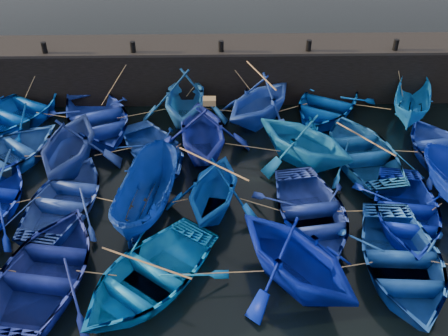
{
  "coord_description": "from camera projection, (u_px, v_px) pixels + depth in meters",
  "views": [
    {
      "loc": [
        -0.31,
        -11.92,
        11.83
      ],
      "look_at": [
        0.0,
        3.2,
        0.7
      ],
      "focal_mm": 40.0,
      "sensor_mm": 36.0,
      "label": 1
    }
  ],
  "objects": [
    {
      "name": "boat_11",
      "position": [
        363.0,
        150.0,
        20.0
      ],
      "size": [
        4.52,
        5.76,
        1.09
      ],
      "primitive_type": "imported",
      "rotation": [
        0.0,
        0.0,
        3.29
      ],
      "color": "navy",
      "rests_on": "ground"
    },
    {
      "name": "boat_14",
      "position": [
        66.0,
        198.0,
        17.67
      ],
      "size": [
        4.32,
        5.38,
        0.99
      ],
      "primitive_type": "imported",
      "rotation": [
        0.0,
        0.0,
        2.94
      ],
      "color": "#2846A6",
      "rests_on": "ground"
    },
    {
      "name": "boat_24",
      "position": [
        402.0,
        262.0,
        15.16
      ],
      "size": [
        4.04,
        5.43,
        1.08
      ],
      "primitive_type": "imported",
      "rotation": [
        0.0,
        0.0,
        -0.06
      ],
      "color": "#14479B",
      "rests_on": "ground"
    },
    {
      "name": "boat_8",
      "position": [
        154.0,
        150.0,
        20.22
      ],
      "size": [
        4.84,
        5.28,
        0.89
      ],
      "primitive_type": "imported",
      "rotation": [
        0.0,
        0.0,
        0.53
      ],
      "color": "navy",
      "rests_on": "ground"
    },
    {
      "name": "boat_22",
      "position": [
        147.0,
        276.0,
        14.74
      ],
      "size": [
        5.97,
        6.22,
        1.05
      ],
      "primitive_type": "imported",
      "rotation": [
        0.0,
        0.0,
        -0.66
      ],
      "color": "blue",
      "rests_on": "ground"
    },
    {
      "name": "bollard_2",
      "position": [
        221.0,
        46.0,
        22.65
      ],
      "size": [
        0.24,
        0.24,
        0.5
      ],
      "primitive_type": "cylinder",
      "color": "black",
      "rests_on": "quay_top"
    },
    {
      "name": "boat_6",
      "position": [
        1.0,
        156.0,
        19.65
      ],
      "size": [
        6.31,
        6.61,
        1.11
      ],
      "primitive_type": "imported",
      "rotation": [
        0.0,
        0.0,
        2.49
      ],
      "color": "#1A4BA3",
      "rests_on": "ground"
    },
    {
      "name": "boat_5",
      "position": [
        412.0,
        104.0,
        22.51
      ],
      "size": [
        3.06,
        4.51,
        1.63
      ],
      "primitive_type": "imported",
      "rotation": [
        0.0,
        0.0,
        -0.39
      ],
      "color": "blue",
      "rests_on": "ground"
    },
    {
      "name": "boat_9",
      "position": [
        202.0,
        130.0,
        20.01
      ],
      "size": [
        4.35,
        4.91,
        2.39
      ],
      "primitive_type": "imported",
      "rotation": [
        0.0,
        0.0,
        3.24
      ],
      "color": "navy",
      "rests_on": "ground"
    },
    {
      "name": "loose_oars",
      "position": [
        255.0,
        150.0,
        18.04
      ],
      "size": [
        10.23,
        11.64,
        1.33
      ],
      "color": "#99724C",
      "rests_on": "ground"
    },
    {
      "name": "bollard_3",
      "position": [
        309.0,
        45.0,
        22.71
      ],
      "size": [
        0.24,
        0.24,
        0.5
      ],
      "primitive_type": "cylinder",
      "color": "black",
      "rests_on": "quay_top"
    },
    {
      "name": "mooring_ropes",
      "position": [
        221.0,
        137.0,
        20.19
      ],
      "size": [
        17.91,
        11.63,
        2.1
      ],
      "color": "tan",
      "rests_on": "ground"
    },
    {
      "name": "wooden_crate",
      "position": [
        209.0,
        101.0,
        19.23
      ],
      "size": [
        0.5,
        0.4,
        0.25
      ],
      "primitive_type": "cube",
      "color": "olive",
      "rests_on": "boat_9"
    },
    {
      "name": "boat_12",
      "position": [
        447.0,
        153.0,
        19.91
      ],
      "size": [
        4.5,
        5.63,
        1.04
      ],
      "primitive_type": "imported",
      "rotation": [
        0.0,
        0.0,
        3.34
      ],
      "color": "#1A38AC",
      "rests_on": "ground"
    },
    {
      "name": "boat_21",
      "position": [
        46.0,
        271.0,
        14.84
      ],
      "size": [
        4.67,
        5.93,
        1.12
      ],
      "primitive_type": "imported",
      "rotation": [
        0.0,
        0.0,
        2.98
      ],
      "color": "navy",
      "rests_on": "ground"
    },
    {
      "name": "boat_15",
      "position": [
        146.0,
        195.0,
        17.19
      ],
      "size": [
        2.63,
        4.86,
        1.78
      ],
      "primitive_type": "imported",
      "rotation": [
        0.0,
        0.0,
        2.94
      ],
      "color": "navy",
      "rests_on": "ground"
    },
    {
      "name": "bollard_4",
      "position": [
        396.0,
        45.0,
        22.78
      ],
      "size": [
        0.24,
        0.24,
        0.5
      ],
      "primitive_type": "cylinder",
      "color": "black",
      "rests_on": "quay_top"
    },
    {
      "name": "boat_17",
      "position": [
        311.0,
        213.0,
        17.03
      ],
      "size": [
        4.17,
        5.34,
        1.01
      ],
      "primitive_type": "imported",
      "rotation": [
        0.0,
        0.0,
        0.15
      ],
      "color": "navy",
      "rests_on": "ground"
    },
    {
      "name": "boat_7",
      "position": [
        69.0,
        143.0,
        19.32
      ],
      "size": [
        4.26,
        4.8,
        2.33
      ],
      "primitive_type": "imported",
      "rotation": [
        0.0,
        0.0,
        3.04
      ],
      "color": "navy",
      "rests_on": "ground"
    },
    {
      "name": "bollard_1",
      "position": [
        133.0,
        47.0,
        22.58
      ],
      "size": [
        0.24,
        0.24,
        0.5
      ],
      "primitive_type": "cylinder",
      "color": "black",
      "rests_on": "quay_top"
    },
    {
      "name": "boat_10",
      "position": [
        304.0,
        138.0,
        19.6
      ],
      "size": [
        5.81,
        5.8,
        2.32
      ],
      "primitive_type": "imported",
      "rotation": [
        0.0,
        0.0,
        3.94
      ],
      "color": "#1065AD",
      "rests_on": "ground"
    },
    {
      "name": "boat_2",
      "position": [
        185.0,
        96.0,
        22.31
      ],
      "size": [
        4.01,
        4.63,
        2.4
      ],
      "primitive_type": "imported",
      "rotation": [
        0.0,
        0.0,
        -0.02
      ],
      "color": "#19569D",
      "rests_on": "ground"
    },
    {
      "name": "boat_16",
      "position": [
        213.0,
        188.0,
        17.28
      ],
      "size": [
        4.18,
        4.58,
        2.05
      ],
      "primitive_type": "imported",
      "rotation": [
        0.0,
        0.0,
        -0.24
      ],
      "color": "#0645BA",
      "rests_on": "ground"
    },
    {
      "name": "boat_18",
      "position": [
        406.0,
        212.0,
        17.09
      ],
      "size": [
        4.16,
        5.26,
        0.99
      ],
      "primitive_type": "imported",
      "rotation": [
        0.0,
        0.0,
        -0.17
      ],
      "color": "#071C9E",
      "rests_on": "ground"
    },
    {
      "name": "boat_0",
      "position": [
        16.0,
        112.0,
        22.39
      ],
      "size": [
        6.46,
        7.06,
        1.2
      ],
      "primitive_type": "imported",
      "rotation": [
        0.0,
        0.0,
        2.62
      ],
      "color": "#013A9F",
      "rests_on": "ground"
    },
    {
      "name": "boat_3",
      "position": [
        260.0,
        100.0,
        22.13
      ],
      "size": [
        5.74,
        5.82,
        2.32
      ],
      "primitive_type": "imported",
      "rotation": [
        0.0,
        0.0,
        -0.69
      ],
      "color": "blue",
      "rests_on": "ground"
    },
    {
      "name": "bollard_0",
      "position": [
        44.0,
        48.0,
        22.51
      ],
      "size": [
        0.24,
        0.24,
        0.5
      ],
      "primitive_type": "cylinder",
      "color": "black",
      "rests_on": "quay_top"
    },
    {
      "name": "boat_23",
      "position": [
        296.0,
        255.0,
        14.48
      ],
      "size": [
        5.9,
        6.01,
        2.4
      ],
      "primitive_type": "imported",
      "rotation": [
        0.0,
        0.0,
        0.67
      ],
      "color": "#011494",
      "rests_on": "ground"
    },
    {
      "name": "quay_top",
      "position": [
        221.0,
        45.0,
        23.55
      ],
      "size": [
        26.0,
        2.5,
        0.12
      ],
      "primitive_type": "cube",
      "color": "black",
      "rests_on": "quay_wall"
    },
    {
      "name": "ground",
      "position": [
        226.0,
        242.0,
        16.62
      ],
      "size": [
        120.0,
        120.0,
        0.0
      ],
      "primitive_type": "plane",
      "color": "black",
      "rests_on": "ground"
    },
    {
      "name": "boat_4",
      "position": [
        326.0,
        103.0,
        23.11
      ],
      "size": [
        5.93,
        6.51,
        1.11
      ],
      "primitive_type": "imported",
      "rotation": [
        0.0,
        0.0,
        -0.51
      ],
      "color": "#023D9A",
      "rests_on": "ground"
    },
    {
      "name": "boat_1",
      "position": [
        97.0,
        118.0,
        21.99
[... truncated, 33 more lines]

